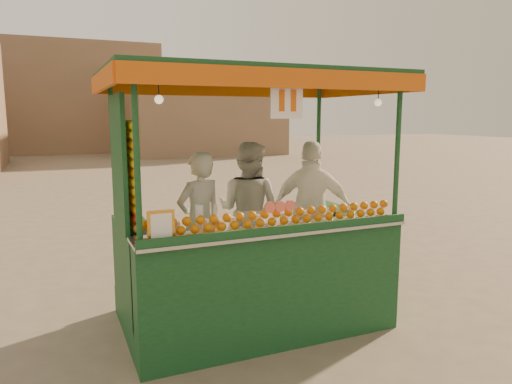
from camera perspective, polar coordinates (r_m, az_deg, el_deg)
name	(u,v)px	position (r m, az deg, el deg)	size (l,w,h in m)	color
ground	(237,312)	(5.98, -2.29, -14.21)	(90.00, 90.00, 0.00)	brown
building_right	(204,114)	(30.48, -6.26, 9.29)	(9.00, 6.00, 5.00)	#87634D
building_center	(47,99)	(35.16, -23.72, 10.18)	(14.00, 7.00, 7.00)	#87634D
juice_cart	(248,247)	(5.35, -0.96, -6.59)	(3.12, 2.02, 2.84)	#0F3A18
vendor_left	(200,222)	(5.60, -6.76, -3.57)	(0.69, 0.55, 1.63)	beige
vendor_middle	(248,210)	(6.02, -0.91, -2.17)	(1.05, 1.05, 1.72)	beige
vendor_right	(312,210)	(6.03, 6.70, -2.14)	(1.08, 0.91, 1.74)	white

